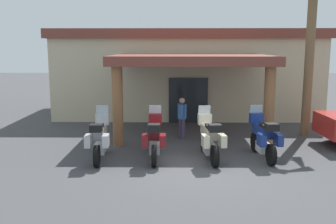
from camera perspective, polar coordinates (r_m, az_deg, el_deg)
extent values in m
plane|color=#424244|center=(11.63, 4.20, -7.94)|extent=(80.00, 80.00, 0.00)
cube|color=beige|center=(20.87, 2.68, 5.41)|extent=(12.91, 6.41, 3.89)
cube|color=#1E2328|center=(17.74, 3.03, 1.73)|extent=(1.80, 0.11, 2.10)
cube|color=brown|center=(15.32, 3.45, 7.84)|extent=(6.18, 4.67, 0.35)
cylinder|color=brown|center=(13.67, -7.52, 0.81)|extent=(0.38, 0.38, 2.85)
cylinder|color=brown|center=(13.96, 14.83, 0.75)|extent=(0.38, 0.38, 2.85)
cube|color=brown|center=(20.81, 2.73, 11.36)|extent=(13.31, 6.81, 0.44)
cylinder|color=black|center=(13.05, -9.64, -4.58)|extent=(0.18, 0.67, 0.66)
cylinder|color=black|center=(11.56, -10.59, -6.48)|extent=(0.18, 0.67, 0.66)
cube|color=silver|center=(12.27, -10.10, -5.32)|extent=(0.35, 0.58, 0.32)
cube|color=#B2B2B7|center=(12.29, -10.08, -2.85)|extent=(0.37, 1.17, 0.34)
cube|color=black|center=(11.91, -10.33, -2.18)|extent=(0.31, 0.62, 0.10)
cube|color=#B2B2B7|center=(12.85, -9.75, -1.06)|extent=(0.45, 0.26, 0.36)
cube|color=#B2BCC6|center=(12.88, -9.75, 0.23)|extent=(0.41, 0.14, 0.36)
cube|color=#B2B2B7|center=(11.64, -11.82, -4.23)|extent=(0.20, 0.45, 0.36)
cube|color=#B2B2B7|center=(11.56, -9.27, -4.24)|extent=(0.20, 0.45, 0.36)
cube|color=black|center=(11.41, -10.68, -2.36)|extent=(0.38, 0.34, 0.22)
cylinder|color=black|center=(12.90, -1.90, -4.61)|extent=(0.15, 0.66, 0.66)
cylinder|color=black|center=(11.41, -2.10, -6.55)|extent=(0.15, 0.66, 0.66)
cube|color=silver|center=(12.12, -2.00, -5.37)|extent=(0.33, 0.57, 0.32)
cube|color=maroon|center=(12.14, -1.99, -2.86)|extent=(0.32, 1.16, 0.34)
cube|color=black|center=(11.75, -2.04, -2.18)|extent=(0.29, 0.61, 0.10)
cube|color=maroon|center=(12.70, -1.92, -1.04)|extent=(0.45, 0.25, 0.36)
cube|color=#B2BCC6|center=(12.73, -1.92, 0.26)|extent=(0.40, 0.13, 0.36)
cube|color=maroon|center=(11.45, -3.39, -4.26)|extent=(0.19, 0.44, 0.36)
cube|color=maroon|center=(11.43, -0.78, -4.27)|extent=(0.19, 0.44, 0.36)
cube|color=black|center=(11.25, -2.12, -2.36)|extent=(0.37, 0.33, 0.22)
cylinder|color=black|center=(12.91, 5.41, -4.64)|extent=(0.22, 0.67, 0.66)
cylinder|color=black|center=(11.45, 6.99, -6.55)|extent=(0.22, 0.67, 0.66)
cube|color=silver|center=(12.14, 6.18, -5.39)|extent=(0.39, 0.60, 0.32)
cube|color=beige|center=(12.16, 6.07, -2.88)|extent=(0.44, 1.18, 0.34)
cube|color=black|center=(11.78, 6.45, -2.21)|extent=(0.35, 0.63, 0.10)
cube|color=beige|center=(12.71, 5.49, -1.08)|extent=(0.47, 0.29, 0.36)
cube|color=#B2BCC6|center=(12.74, 5.44, 0.23)|extent=(0.41, 0.17, 0.36)
cube|color=beige|center=(11.42, 5.58, -4.33)|extent=(0.23, 0.46, 0.36)
cube|color=beige|center=(11.54, 8.12, -4.24)|extent=(0.23, 0.46, 0.36)
cube|color=black|center=(11.29, 7.02, -2.39)|extent=(0.40, 0.36, 0.22)
cylinder|color=black|center=(13.32, 12.88, -4.39)|extent=(0.20, 0.67, 0.66)
cylinder|color=black|center=(11.90, 15.13, -6.19)|extent=(0.20, 0.67, 0.66)
cube|color=silver|center=(12.57, 13.98, -5.09)|extent=(0.37, 0.59, 0.32)
cube|color=navy|center=(12.59, 13.86, -2.68)|extent=(0.41, 1.17, 0.34)
cube|color=black|center=(12.22, 14.42, -2.02)|extent=(0.34, 0.62, 0.10)
cube|color=navy|center=(13.13, 13.04, -0.94)|extent=(0.46, 0.28, 0.36)
cube|color=#B2BCC6|center=(13.15, 12.98, 0.32)|extent=(0.41, 0.16, 0.36)
cube|color=navy|center=(11.85, 13.79, -4.06)|extent=(0.22, 0.46, 0.36)
cube|color=navy|center=(12.02, 16.14, -3.96)|extent=(0.22, 0.46, 0.36)
cube|color=black|center=(11.75, 15.23, -2.18)|extent=(0.39, 0.35, 0.22)
cylinder|color=#3F334C|center=(14.66, 2.29, -2.58)|extent=(0.14, 0.14, 0.79)
cylinder|color=#3F334C|center=(14.81, 1.89, -2.45)|extent=(0.14, 0.14, 0.79)
cylinder|color=#335999|center=(14.61, 2.10, 0.09)|extent=(0.32, 0.32, 0.56)
cylinder|color=#335999|center=(14.42, 2.60, 0.07)|extent=(0.09, 0.09, 0.53)
cylinder|color=#335999|center=(14.78, 1.62, 0.32)|extent=(0.09, 0.09, 0.53)
sphere|color=tan|center=(14.54, 2.11, 1.71)|extent=(0.22, 0.22, 0.22)
cylinder|color=black|center=(15.76, 23.81, -2.53)|extent=(0.81, 0.27, 0.80)
cylinder|color=brown|center=(16.05, 20.30, 6.91)|extent=(0.35, 0.35, 5.79)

